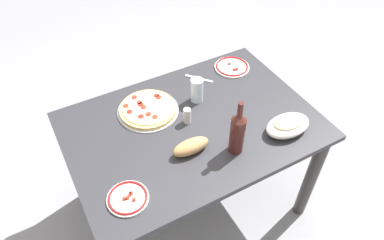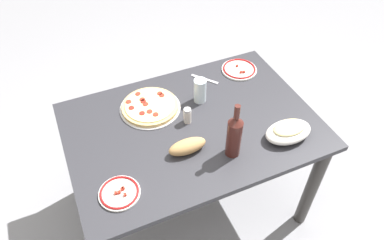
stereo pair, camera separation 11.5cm
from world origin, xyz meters
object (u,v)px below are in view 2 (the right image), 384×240
pepperoni_pizza (150,107)px  side_plate_near (239,69)px  baked_pasta_dish (288,131)px  water_glass (200,91)px  wine_bottle (234,135)px  side_plate_far (119,193)px  dining_table (192,140)px  spice_shaker (187,116)px  bread_loaf (187,146)px

pepperoni_pizza → side_plate_near: bearing=-170.2°
baked_pasta_dish → water_glass: 0.50m
pepperoni_pizza → baked_pasta_dish: (-0.55, 0.46, 0.03)m
wine_bottle → side_plate_far: wine_bottle is taller
dining_table → spice_shaker: bearing=-62.7°
pepperoni_pizza → wine_bottle: (-0.25, 0.44, 0.11)m
dining_table → bread_loaf: size_ratio=6.81×
dining_table → baked_pasta_dish: baked_pasta_dish is taller
water_glass → spice_shaker: water_glass is taller
water_glass → side_plate_near: water_glass is taller
dining_table → pepperoni_pizza: bearing=-51.3°
dining_table → bread_loaf: bread_loaf is taller
wine_bottle → water_glass: 0.40m
water_glass → spice_shaker: (0.13, 0.12, -0.03)m
dining_table → water_glass: 0.27m
bread_loaf → dining_table: bearing=-120.6°
water_glass → baked_pasta_dish: bearing=124.0°
pepperoni_pizza → wine_bottle: bearing=119.9°
baked_pasta_dish → side_plate_far: 0.84m
water_glass → bread_loaf: bearing=56.2°
pepperoni_pizza → side_plate_near: 0.60m
pepperoni_pizza → water_glass: bearing=170.5°
baked_pasta_dish → wine_bottle: bearing=-3.6°
side_plate_far → spice_shaker: size_ratio=2.05×
wine_bottle → water_glass: (-0.01, -0.40, -0.05)m
baked_pasta_dish → spice_shaker: spice_shaker is taller
baked_pasta_dish → water_glass: (0.28, -0.42, 0.03)m
bread_loaf → side_plate_far: bearing=15.9°
pepperoni_pizza → bread_loaf: bread_loaf is taller
pepperoni_pizza → bread_loaf: bearing=100.4°
pepperoni_pizza → bread_loaf: (-0.06, 0.35, 0.02)m
dining_table → side_plate_far: 0.53m
bread_loaf → spice_shaker: size_ratio=2.12×
side_plate_near → side_plate_far: size_ratio=1.17×
water_glass → side_plate_far: water_glass is taller
dining_table → pepperoni_pizza: pepperoni_pizza is taller
dining_table → water_glass: bearing=-126.8°
baked_pasta_dish → side_plate_near: 0.57m
pepperoni_pizza → water_glass: size_ratio=2.35×
dining_table → side_plate_far: (0.45, 0.26, 0.13)m
bread_loaf → side_plate_near: bearing=-139.4°
baked_pasta_dish → wine_bottle: wine_bottle is taller
water_glass → side_plate_near: bearing=-155.6°
wine_bottle → spice_shaker: 0.31m
side_plate_near → spice_shaker: bearing=31.0°
wine_bottle → bread_loaf: wine_bottle is taller
baked_pasta_dish → bread_loaf: baked_pasta_dish is taller
dining_table → wine_bottle: (-0.10, 0.25, 0.24)m
wine_bottle → bread_loaf: (0.19, -0.09, -0.09)m
dining_table → spice_shaker: spice_shaker is taller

